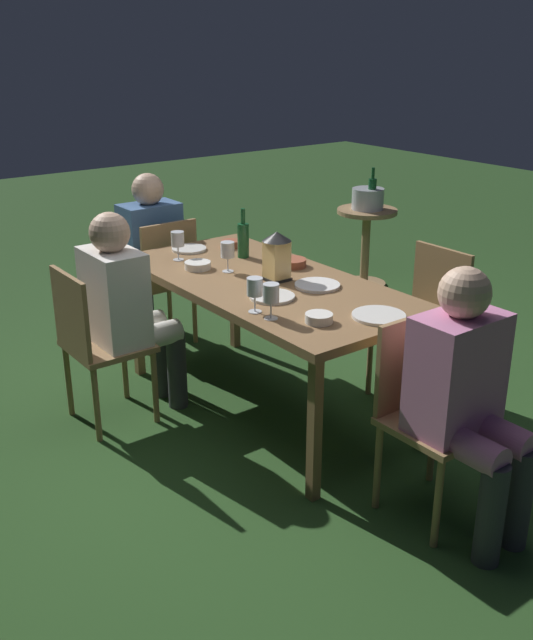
{
  "coord_description": "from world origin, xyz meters",
  "views": [
    {
      "loc": [
        -2.98,
        2.24,
        1.98
      ],
      "look_at": [
        0.0,
        0.0,
        0.53
      ],
      "focal_mm": 41.28,
      "sensor_mm": 36.0,
      "label": 1
    }
  ],
  "objects_px": {
    "wine_glass_c": "(178,240)",
    "plate_a": "(379,316)",
    "chair_head_near": "(427,407)",
    "plate_c": "(189,249)",
    "plate_b": "(317,285)",
    "plate_d": "(272,297)",
    "person_in_blue": "(147,248)",
    "chair_side_right_b": "(95,340)",
    "side_table": "(366,236)",
    "wine_glass_d": "(271,295)",
    "bowl_dip": "(198,265)",
    "dining_table": "(266,290)",
    "chair_head_far": "(162,276)",
    "bowl_salad": "(319,318)",
    "ice_bucket": "(368,197)",
    "person_in_pink": "(468,392)",
    "wine_glass_a": "(255,288)",
    "person_in_cream": "(126,305)",
    "bowl_olives": "(231,243)",
    "green_bottle_on_table": "(243,239)",
    "lantern_centerpiece": "(277,253)",
    "wine_glass_b": "(228,251)",
    "bowl_bread": "(292,262)",
    "chair_side_left_a": "(425,317)"
  },
  "relations": [
    {
      "from": "dining_table",
      "to": "chair_head_far",
      "type": "bearing_deg",
      "value": 0.0
    },
    {
      "from": "green_bottle_on_table",
      "to": "person_in_pink",
      "type": "bearing_deg",
      "value": 175.05
    },
    {
      "from": "side_table",
      "to": "person_in_pink",
      "type": "bearing_deg",
      "value": 142.79
    },
    {
      "from": "plate_d",
      "to": "bowl_olives",
      "type": "bearing_deg",
      "value": -22.31
    },
    {
      "from": "wine_glass_c",
      "to": "plate_a",
      "type": "xyz_separation_m",
      "value": [
        -1.36,
        -0.27,
        -0.11
      ]
    },
    {
      "from": "chair_side_right_b",
      "to": "plate_c",
      "type": "xyz_separation_m",
      "value": [
        0.35,
        -0.8,
        0.28
      ]
    },
    {
      "from": "plate_d",
      "to": "bowl_olives",
      "type": "xyz_separation_m",
      "value": [
        0.9,
        -0.37,
        0.02
      ]
    },
    {
      "from": "wine_glass_d",
      "to": "wine_glass_c",
      "type": "bearing_deg",
      "value": -7.63
    },
    {
      "from": "wine_glass_d",
      "to": "bowl_dip",
      "type": "xyz_separation_m",
      "value": [
        0.86,
        -0.14,
        -0.1
      ]
    },
    {
      "from": "bowl_olives",
      "to": "bowl_bread",
      "type": "xyz_separation_m",
      "value": [
        -0.54,
        -0.05,
        0.0
      ]
    },
    {
      "from": "bowl_bread",
      "to": "ice_bucket",
      "type": "height_order",
      "value": "ice_bucket"
    },
    {
      "from": "chair_head_near",
      "to": "plate_c",
      "type": "bearing_deg",
      "value": 0.7
    },
    {
      "from": "dining_table",
      "to": "wine_glass_c",
      "type": "xyz_separation_m",
      "value": [
        0.61,
        0.18,
        0.17
      ]
    },
    {
      "from": "person_in_pink",
      "to": "plate_b",
      "type": "xyz_separation_m",
      "value": [
        1.11,
        -0.15,
        0.13
      ]
    },
    {
      "from": "plate_b",
      "to": "bowl_dip",
      "type": "height_order",
      "value": "bowl_dip"
    },
    {
      "from": "dining_table",
      "to": "chair_side_right_b",
      "type": "height_order",
      "value": "chair_side_right_b"
    },
    {
      "from": "plate_c",
      "to": "bowl_bread",
      "type": "height_order",
      "value": "bowl_bread"
    },
    {
      "from": "bowl_salad",
      "to": "side_table",
      "type": "height_order",
      "value": "bowl_salad"
    },
    {
      "from": "person_in_pink",
      "to": "plate_d",
      "type": "bearing_deg",
      "value": 7.68
    },
    {
      "from": "chair_head_near",
      "to": "plate_b",
      "type": "bearing_deg",
      "value": -9.24
    },
    {
      "from": "plate_a",
      "to": "side_table",
      "type": "height_order",
      "value": "plate_a"
    },
    {
      "from": "dining_table",
      "to": "ice_bucket",
      "type": "height_order",
      "value": "ice_bucket"
    },
    {
      "from": "plate_b",
      "to": "bowl_dip",
      "type": "relative_size",
      "value": 1.61
    },
    {
      "from": "dining_table",
      "to": "side_table",
      "type": "bearing_deg",
      "value": -57.58
    },
    {
      "from": "wine_glass_a",
      "to": "person_in_cream",
      "type": "bearing_deg",
      "value": 21.26
    },
    {
      "from": "chair_head_near",
      "to": "chair_side_left_a",
      "type": "bearing_deg",
      "value": -47.86
    },
    {
      "from": "bowl_olives",
      "to": "ice_bucket",
      "type": "height_order",
      "value": "ice_bucket"
    },
    {
      "from": "chair_side_right_b",
      "to": "wine_glass_a",
      "type": "height_order",
      "value": "wine_glass_a"
    },
    {
      "from": "side_table",
      "to": "person_in_blue",
      "type": "bearing_deg",
      "value": 87.31
    },
    {
      "from": "lantern_centerpiece",
      "to": "wine_glass_b",
      "type": "distance_m",
      "value": 0.31
    },
    {
      "from": "person_in_pink",
      "to": "wine_glass_a",
      "type": "relative_size",
      "value": 6.8
    },
    {
      "from": "wine_glass_b",
      "to": "bowl_olives",
      "type": "relative_size",
      "value": 1.45
    },
    {
      "from": "plate_d",
      "to": "bowl_dip",
      "type": "relative_size",
      "value": 1.54
    },
    {
      "from": "lantern_centerpiece",
      "to": "plate_b",
      "type": "height_order",
      "value": "lantern_centerpiece"
    },
    {
      "from": "person_in_blue",
      "to": "bowl_olives",
      "type": "distance_m",
      "value": 0.74
    },
    {
      "from": "wine_glass_b",
      "to": "bowl_olives",
      "type": "xyz_separation_m",
      "value": [
        0.4,
        -0.3,
        -0.09
      ]
    },
    {
      "from": "plate_b",
      "to": "ice_bucket",
      "type": "relative_size",
      "value": 0.69
    },
    {
      "from": "chair_side_right_b",
      "to": "person_in_pink",
      "type": "bearing_deg",
      "value": -154.85
    },
    {
      "from": "person_in_pink",
      "to": "person_in_cream",
      "type": "height_order",
      "value": "same"
    },
    {
      "from": "chair_head_near",
      "to": "green_bottle_on_table",
      "type": "bearing_deg",
      "value": -5.56
    },
    {
      "from": "person_in_pink",
      "to": "chair_side_left_a",
      "type": "bearing_deg",
      "value": -41.21
    },
    {
      "from": "plate_c",
      "to": "chair_head_near",
      "type": "bearing_deg",
      "value": -179.3
    },
    {
      "from": "person_in_blue",
      "to": "chair_side_right_b",
      "type": "height_order",
      "value": "person_in_blue"
    },
    {
      "from": "wine_glass_c",
      "to": "plate_d",
      "type": "relative_size",
      "value": 0.75
    },
    {
      "from": "wine_glass_a",
      "to": "ice_bucket",
      "type": "height_order",
      "value": "ice_bucket"
    },
    {
      "from": "side_table",
      "to": "wine_glass_a",
      "type": "bearing_deg",
      "value": 124.83
    },
    {
      "from": "bowl_dip",
      "to": "bowl_olives",
      "type": "bearing_deg",
      "value": -57.44
    },
    {
      "from": "lantern_centerpiece",
      "to": "ice_bucket",
      "type": "distance_m",
      "value": 2.32
    },
    {
      "from": "dining_table",
      "to": "chair_side_left_a",
      "type": "relative_size",
      "value": 2.08
    },
    {
      "from": "plate_a",
      "to": "plate_b",
      "type": "relative_size",
      "value": 1.06
    }
  ]
}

